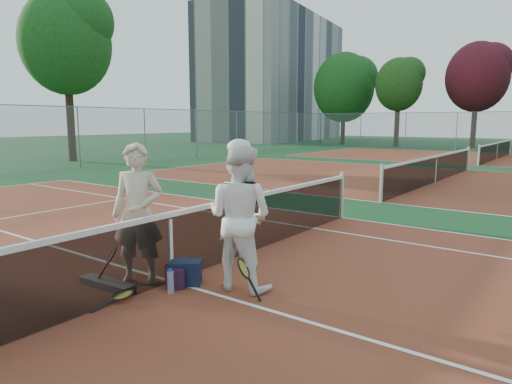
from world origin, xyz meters
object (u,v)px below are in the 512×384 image
net_main (171,247)px  sports_bag_navy (186,272)px  racket_black_held (244,280)px  racket_red (112,266)px  racket_spare (123,297)px  apartment_block (275,79)px  sports_bag_purple (175,277)px  player_a (138,214)px  water_bottle (171,283)px  player_b (240,217)px

net_main → sports_bag_navy: (0.23, 0.06, -0.34)m
racket_black_held → racket_red: bearing=-1.9°
racket_spare → apartment_block: bearing=32.2°
racket_red → sports_bag_purple: racket_red is taller
player_a → apartment_block: bearing=89.9°
racket_red → sports_bag_purple: size_ratio=1.56×
net_main → water_bottle: size_ratio=36.60×
sports_bag_navy → water_bottle: bearing=-76.7°
apartment_block → racket_red: (27.38, -44.55, -7.24)m
racket_spare → sports_bag_navy: (0.20, 0.93, 0.11)m
racket_black_held → sports_bag_navy: size_ratio=1.26×
net_main → racket_red: (-0.62, -0.55, -0.25)m
racket_spare → net_main: bearing=2.5°
player_b → sports_bag_navy: 1.13m
net_main → water_bottle: bearing=-44.4°
racket_red → sports_bag_purple: bearing=-26.2°
player_b → sports_bag_navy: size_ratio=4.61×
racket_red → sports_bag_navy: (0.85, 0.60, -0.09)m
net_main → apartment_block: apartment_block is taller
sports_bag_purple → racket_red: bearing=-151.0°
player_b → sports_bag_navy: player_b is taller
player_a → racket_black_held: (1.60, 0.35, -0.73)m
racket_spare → sports_bag_purple: bearing=-10.4°
net_main → racket_black_held: net_main is taller
net_main → sports_bag_navy: bearing=13.3°
player_a → racket_red: (-0.27, -0.28, -0.73)m
player_b → racket_black_held: player_b is taller
player_a → racket_spare: 1.18m
net_main → sports_bag_navy: size_ratio=25.51×
apartment_block → racket_black_held: apartment_block is taller
racket_black_held → sports_bag_navy: 1.02m
racket_red → water_bottle: racket_red is taller
apartment_block → racket_spare: bearing=-58.0°
sports_bag_navy → player_a: bearing=-151.2°
apartment_block → water_bottle: apartment_block is taller
player_a → racket_red: 0.83m
net_main → player_b: 1.12m
racket_spare → sports_bag_navy: bearing=-11.9°
sports_bag_purple → apartment_block: bearing=122.6°
sports_bag_purple → water_bottle: bearing=-55.7°
net_main → racket_spare: bearing=-87.8°
apartment_block → racket_black_held: 53.25m
net_main → racket_spare: 0.98m
racket_red → sports_bag_navy: size_ratio=1.23×
racket_red → sports_bag_navy: racket_red is taller
apartment_block → water_bottle: (28.32, -44.32, -7.35)m
apartment_block → water_bottle: bearing=-57.4°
racket_red → racket_spare: (0.65, -0.33, -0.21)m
player_b → water_bottle: player_b is taller
net_main → racket_red: size_ratio=20.76×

